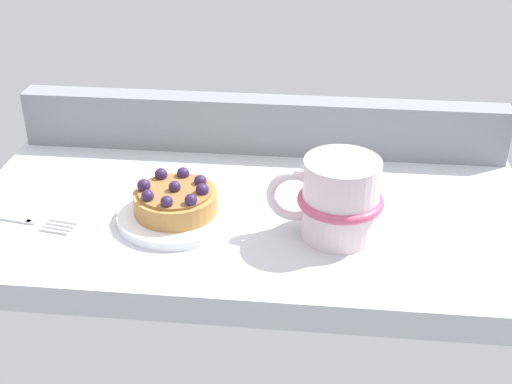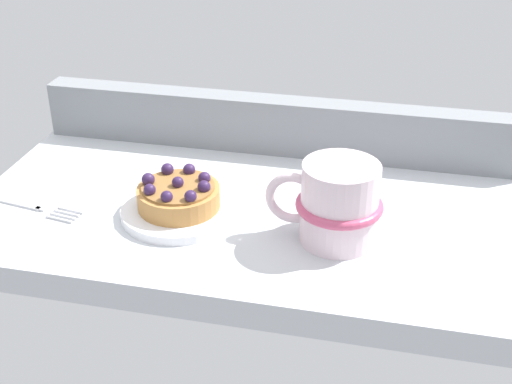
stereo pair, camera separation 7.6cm
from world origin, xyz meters
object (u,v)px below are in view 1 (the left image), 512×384
at_px(dessert_plate, 177,215).
at_px(coffee_mug, 338,199).
at_px(raspberry_tart, 176,199).
at_px(dessert_fork, 9,218).

height_order(dessert_plate, coffee_mug, coffee_mug).
bearing_deg(raspberry_tart, dessert_plate, -67.52).
xyz_separation_m(raspberry_tart, dessert_fork, (-0.19, -0.02, -0.02)).
relative_size(dessert_plate, dessert_fork, 0.82).
height_order(raspberry_tart, coffee_mug, coffee_mug).
relative_size(dessert_plate, coffee_mug, 1.06).
height_order(dessert_plate, raspberry_tart, raspberry_tart).
distance_m(dessert_plate, coffee_mug, 0.19).
relative_size(dessert_plate, raspberry_tart, 1.43).
bearing_deg(dessert_plate, coffee_mug, -4.00).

